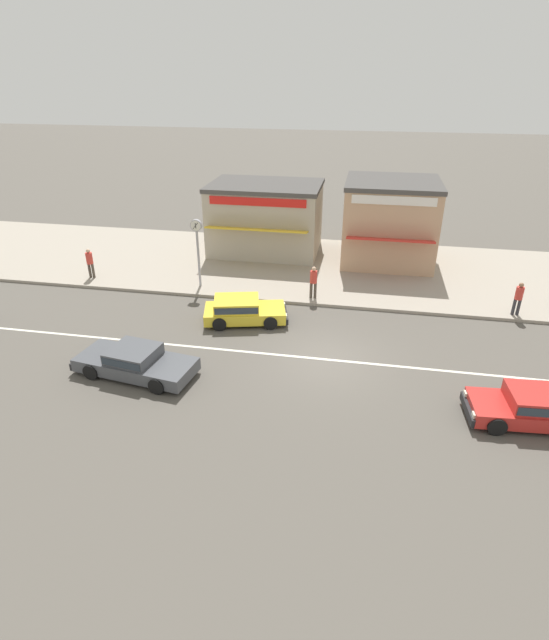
{
  "coord_description": "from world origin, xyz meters",
  "views": [
    {
      "loc": [
        1.09,
        -16.71,
        10.16
      ],
      "look_at": [
        -2.3,
        1.43,
        0.8
      ],
      "focal_mm": 28.0,
      "sensor_mm": 36.0,
      "label": 1
    }
  ],
  "objects": [
    {
      "name": "pedestrian_near_clock",
      "position": [
        -13.02,
        5.84,
        1.08
      ],
      "size": [
        0.34,
        0.34,
        1.6
      ],
      "color": "#4C4238",
      "rests_on": "kerb_strip"
    },
    {
      "name": "sedan_dark_grey_0",
      "position": [
        -6.83,
        -2.29,
        0.54
      ],
      "size": [
        4.71,
        2.39,
        1.06
      ],
      "color": "#47494F",
      "rests_on": "ground"
    },
    {
      "name": "lane_centre_stripe",
      "position": [
        0.0,
        0.0,
        0.0
      ],
      "size": [
        50.4,
        0.14,
        0.01
      ],
      "primitive_type": "cube",
      "color": "silver",
      "rests_on": "ground"
    },
    {
      "name": "kerb_strip",
      "position": [
        0.0,
        9.75,
        0.07
      ],
      "size": [
        68.0,
        10.0,
        0.15
      ],
      "primitive_type": "cube",
      "color": "#9E9384",
      "rests_on": "ground"
    },
    {
      "name": "hatchback_red_2",
      "position": [
        6.71,
        -2.59,
        0.59
      ],
      "size": [
        3.66,
        1.97,
        1.1
      ],
      "color": "red",
      "rests_on": "ground"
    },
    {
      "name": "pedestrian_by_shop",
      "position": [
        -1.14,
        5.39,
        1.08
      ],
      "size": [
        0.34,
        0.34,
        1.61
      ],
      "color": "#4C4238",
      "rests_on": "kerb_strip"
    },
    {
      "name": "street_clock",
      "position": [
        -7.0,
        5.85,
        2.65
      ],
      "size": [
        0.57,
        0.22,
        3.46
      ],
      "color": "#9E9EA3",
      "rests_on": "kerb_strip"
    },
    {
      "name": "shopfront_mid_block",
      "position": [
        2.4,
        11.55,
        2.43
      ],
      "size": [
        5.1,
        5.6,
        4.55
      ],
      "color": "tan",
      "rests_on": "kerb_strip"
    },
    {
      "name": "pedestrian_far_end",
      "position": [
        8.07,
        5.23,
        1.05
      ],
      "size": [
        0.34,
        0.34,
        1.56
      ],
      "color": "#333338",
      "rests_on": "kerb_strip"
    },
    {
      "name": "hatchback_yellow_1",
      "position": [
        -3.99,
        2.59,
        0.59
      ],
      "size": [
        3.95,
        2.49,
        1.1
      ],
      "color": "yellow",
      "rests_on": "ground"
    },
    {
      "name": "shopfront_corner_warung",
      "position": [
        -4.8,
        11.9,
        2.18
      ],
      "size": [
        6.46,
        5.26,
        4.04
      ],
      "color": "#B2A893",
      "rests_on": "kerb_strip"
    },
    {
      "name": "ground_plane",
      "position": [
        0.0,
        0.0,
        0.0
      ],
      "size": [
        160.0,
        160.0,
        0.0
      ],
      "primitive_type": "plane",
      "color": "#544F47"
    }
  ]
}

